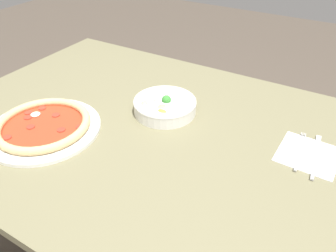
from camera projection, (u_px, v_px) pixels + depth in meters
name	position (u px, v px, depth m)	size (l,w,h in m)	color
dining_table	(138.00, 143.00, 1.14)	(1.34, 1.01, 0.74)	#706B4C
pizza	(43.00, 126.00, 1.04)	(0.36, 0.36, 0.04)	white
bowl	(165.00, 105.00, 1.12)	(0.21, 0.21, 0.07)	white
napkin	(308.00, 155.00, 0.95)	(0.17, 0.17, 0.00)	white
fork	(300.00, 151.00, 0.95)	(0.03, 0.19, 0.00)	silver
knife	(315.00, 158.00, 0.93)	(0.03, 0.21, 0.01)	silver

